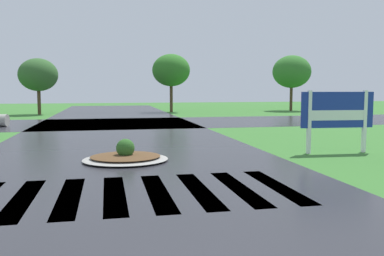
% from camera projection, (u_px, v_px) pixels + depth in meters
% --- Properties ---
extents(asphalt_roadway, '(9.66, 80.00, 0.01)m').
position_uv_depth(asphalt_roadway, '(125.00, 155.00, 13.51)').
color(asphalt_roadway, '#2B2B30').
rests_on(asphalt_roadway, ground).
extents(asphalt_cross_road, '(90.00, 8.69, 0.01)m').
position_uv_depth(asphalt_cross_road, '(116.00, 123.00, 25.94)').
color(asphalt_cross_road, '#2B2B30').
rests_on(asphalt_cross_road, ground).
extents(crosswalk_stripes, '(6.75, 3.30, 0.01)m').
position_uv_depth(crosswalk_stripes, '(136.00, 193.00, 8.63)').
color(crosswalk_stripes, white).
rests_on(crosswalk_stripes, ground).
extents(estate_billboard, '(2.58, 0.23, 2.13)m').
position_uv_depth(estate_billboard, '(337.00, 113.00, 13.91)').
color(estate_billboard, white).
rests_on(estate_billboard, ground).
extents(median_island, '(2.58, 2.39, 0.68)m').
position_uv_depth(median_island, '(126.00, 157.00, 12.43)').
color(median_island, '#9E9B93').
rests_on(median_island, ground).
extents(background_treeline, '(48.52, 5.00, 6.48)m').
position_uv_depth(background_treeline, '(15.00, 68.00, 34.91)').
color(background_treeline, '#4C3823').
rests_on(background_treeline, ground).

